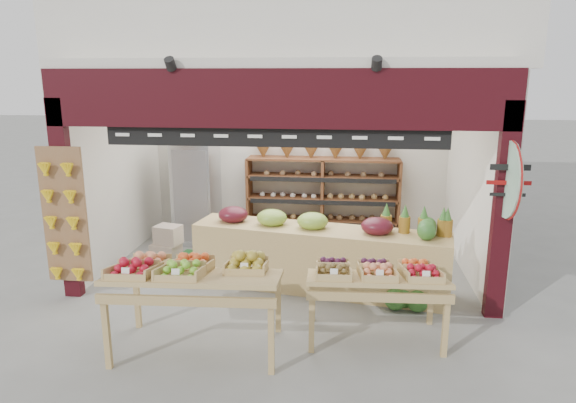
# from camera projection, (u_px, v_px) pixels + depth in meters

# --- Properties ---
(ground) EXTENTS (60.00, 60.00, 0.00)m
(ground) POSITION_uv_depth(u_px,v_px,m) (284.00, 275.00, 7.73)
(ground) COLOR slate
(ground) RESTS_ON ground
(shop_structure) EXTENTS (6.36, 5.12, 5.40)m
(shop_structure) POSITION_uv_depth(u_px,v_px,m) (296.00, 12.00, 8.35)
(shop_structure) COLOR silver
(shop_structure) RESTS_ON ground
(banana_board) EXTENTS (0.60, 0.15, 1.80)m
(banana_board) POSITION_uv_depth(u_px,v_px,m) (64.00, 219.00, 6.64)
(banana_board) COLOR brown
(banana_board) RESTS_ON ground
(gift_sign) EXTENTS (0.04, 0.93, 0.92)m
(gift_sign) POSITION_uv_depth(u_px,v_px,m) (508.00, 180.00, 5.90)
(gift_sign) COLOR #A2CBB3
(gift_sign) RESTS_ON ground
(back_shelving) EXTENTS (2.78, 0.46, 1.74)m
(back_shelving) POSITION_uv_depth(u_px,v_px,m) (323.00, 177.00, 9.31)
(back_shelving) COLOR brown
(back_shelving) RESTS_ON ground
(refrigerator) EXTENTS (0.73, 0.73, 1.82)m
(refrigerator) POSITION_uv_depth(u_px,v_px,m) (197.00, 192.00, 9.07)
(refrigerator) COLOR #B8BABF
(refrigerator) RESTS_ON ground
(cardboard_stack) EXTENTS (1.05, 0.75, 0.65)m
(cardboard_stack) POSITION_uv_depth(u_px,v_px,m) (181.00, 252.00, 8.00)
(cardboard_stack) COLOR beige
(cardboard_stack) RESTS_ON ground
(mid_counter) EXTENTS (3.58, 1.29, 1.10)m
(mid_counter) POSITION_uv_depth(u_px,v_px,m) (318.00, 256.00, 7.11)
(mid_counter) COLOR tan
(mid_counter) RESTS_ON ground
(display_table_left) EXTENTS (1.84, 1.09, 1.12)m
(display_table_left) POSITION_uv_depth(u_px,v_px,m) (186.00, 272.00, 5.46)
(display_table_left) COLOR tan
(display_table_left) RESTS_ON ground
(display_table_right) EXTENTS (1.57, 0.93, 0.98)m
(display_table_right) POSITION_uv_depth(u_px,v_px,m) (376.00, 274.00, 5.70)
(display_table_right) COLOR tan
(display_table_right) RESTS_ON ground
(watermelon_pile) EXTENTS (0.76, 0.71, 0.54)m
(watermelon_pile) POSITION_uv_depth(u_px,v_px,m) (412.00, 290.00, 6.70)
(watermelon_pile) COLOR #194A18
(watermelon_pile) RESTS_ON ground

